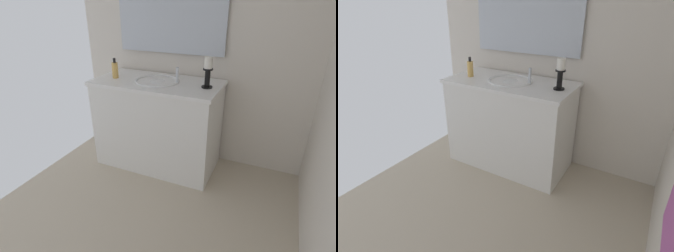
{
  "view_description": "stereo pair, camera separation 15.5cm",
  "coord_description": "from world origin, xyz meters",
  "views": [
    {
      "loc": [
        0.97,
        0.82,
        1.5
      ],
      "look_at": [
        -0.15,
        0.33,
        0.91
      ],
      "focal_mm": 28.37,
      "sensor_mm": 36.0,
      "label": 1
    },
    {
      "loc": [
        0.9,
        0.96,
        1.5
      ],
      "look_at": [
        -0.15,
        0.33,
        0.91
      ],
      "focal_mm": 28.37,
      "sensor_mm": 36.0,
      "label": 2
    }
  ],
  "objects": [
    {
      "name": "floor",
      "position": [
        0.0,
        0.0,
        -0.01
      ],
      "size": [
        2.81,
        2.28,
        0.02
      ],
      "primitive_type": "cube",
      "color": "beige",
      "rests_on": "ground"
    },
    {
      "name": "wall_left",
      "position": [
        -1.41,
        0.0,
        1.23
      ],
      "size": [
        0.04,
        2.28,
        2.45
      ],
      "primitive_type": "cube",
      "color": "silver",
      "rests_on": "ground"
    },
    {
      "name": "vanity_cabinet",
      "position": [
        -1.08,
        -0.19,
        0.42
      ],
      "size": [
        0.58,
        1.15,
        0.84
      ],
      "color": "white",
      "rests_on": "ground"
    },
    {
      "name": "sink_basin",
      "position": [
        -1.08,
        -0.19,
        0.8
      ],
      "size": [
        0.4,
        0.4,
        0.24
      ],
      "color": "white",
      "rests_on": "vanity_cabinet"
    },
    {
      "name": "mirror",
      "position": [
        -1.36,
        -0.19,
        1.46
      ],
      "size": [
        0.02,
        1.03,
        0.85
      ],
      "primitive_type": "cube",
      "color": "silver"
    },
    {
      "name": "candle_holder_tall",
      "position": [
        -1.08,
        0.27,
        0.97
      ],
      "size": [
        0.09,
        0.09,
        0.25
      ],
      "color": "black",
      "rests_on": "vanity_cabinet"
    },
    {
      "name": "soap_bottle",
      "position": [
        -1.03,
        -0.59,
        0.91
      ],
      "size": [
        0.06,
        0.06,
        0.18
      ],
      "color": "#E5B259",
      "rests_on": "vanity_cabinet"
    }
  ]
}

